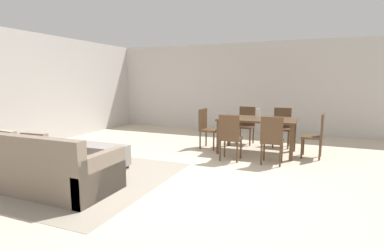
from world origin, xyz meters
name	(u,v)px	position (x,y,z in m)	size (l,w,h in m)	color
ground_plane	(188,182)	(0.00, 0.00, 0.00)	(10.80, 10.80, 0.00)	beige
wall_back	(252,88)	(0.00, 5.00, 1.35)	(9.00, 0.12, 2.70)	beige
wall_left	(11,91)	(-4.50, 0.50, 1.35)	(0.12, 11.00, 2.70)	beige
area_rug	(75,176)	(-1.84, -0.47, 0.00)	(3.00, 2.80, 0.01)	gray
couch	(40,169)	(-1.91, -1.07, 0.29)	(2.26, 0.95, 0.86)	gray
ottoman_table	(99,155)	(-1.78, 0.08, 0.24)	(1.05, 0.48, 0.43)	gray
dining_table	(257,122)	(0.65, 2.34, 0.67)	(1.62, 0.98, 0.76)	#513823
dining_chair_near_left	(230,135)	(0.27, 1.45, 0.52)	(0.41, 0.41, 0.92)	#513823
dining_chair_near_right	(272,138)	(1.07, 1.47, 0.52)	(0.40, 0.40, 0.92)	#513823
dining_chair_far_left	(246,123)	(0.22, 3.21, 0.52)	(0.42, 0.42, 0.92)	#513823
dining_chair_far_right	(282,125)	(1.08, 3.20, 0.52)	(0.41, 0.41, 0.92)	#513823
dining_chair_head_east	(317,133)	(1.85, 2.32, 0.52)	(0.43, 0.43, 0.92)	#513823
dining_chair_head_west	(207,126)	(-0.53, 2.35, 0.52)	(0.43, 0.43, 0.92)	#513823
vase_centerpiece	(258,113)	(0.65, 2.38, 0.86)	(0.09, 0.09, 0.20)	silver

